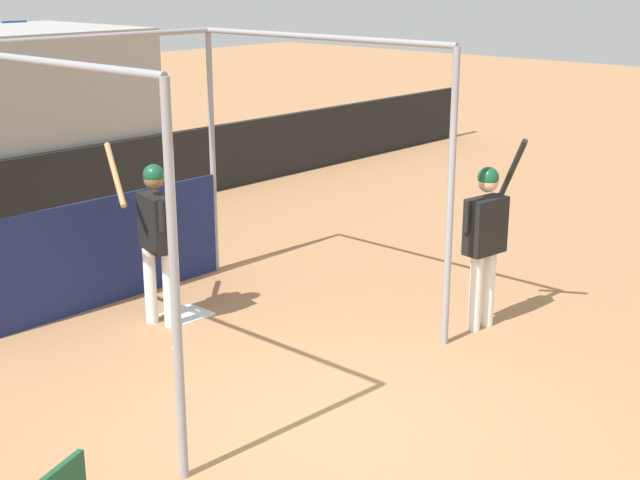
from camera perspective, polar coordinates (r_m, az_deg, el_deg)
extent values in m
plane|color=#A8754C|center=(7.47, 1.60, -11.96)|extent=(60.00, 60.00, 0.00)
cube|color=navy|center=(13.61, -19.08, 5.59)|extent=(0.45, 0.40, 0.10)
cube|color=navy|center=(13.72, -19.54, 6.61)|extent=(0.45, 0.06, 0.40)
cube|color=navy|center=(13.87, -17.10, 5.96)|extent=(0.45, 0.40, 0.10)
cube|color=navy|center=(13.99, -17.56, 6.97)|extent=(0.45, 0.06, 0.40)
cube|color=navy|center=(14.15, -15.19, 6.32)|extent=(0.45, 0.40, 0.10)
cube|color=navy|center=(14.27, -15.66, 7.30)|extent=(0.45, 0.06, 0.40)
cube|color=navy|center=(14.45, -13.35, 6.66)|extent=(0.45, 0.40, 0.10)
cube|color=navy|center=(14.56, -13.82, 7.62)|extent=(0.45, 0.06, 0.40)
cube|color=navy|center=(14.50, -18.88, 7.85)|extent=(0.45, 0.40, 0.10)
cube|color=navy|center=(14.62, -19.32, 8.79)|extent=(0.45, 0.06, 0.40)
cube|color=navy|center=(14.77, -17.01, 8.16)|extent=(0.45, 0.40, 0.10)
cube|color=navy|center=(14.89, -17.45, 9.09)|extent=(0.45, 0.06, 0.40)
cube|color=navy|center=(15.05, -15.21, 8.46)|extent=(0.45, 0.40, 0.10)
cube|color=navy|center=(15.17, -15.65, 9.37)|extent=(0.45, 0.06, 0.40)
cube|color=navy|center=(15.41, -18.70, 9.85)|extent=(0.45, 0.40, 0.10)
cube|color=navy|center=(15.54, -19.11, 10.72)|extent=(0.45, 0.06, 0.40)
cube|color=navy|center=(15.68, -16.93, 10.11)|extent=(0.45, 0.40, 0.10)
cube|color=navy|center=(15.81, -17.35, 10.97)|extent=(0.45, 0.06, 0.40)
cube|color=navy|center=(16.33, -18.54, 11.62)|extent=(0.45, 0.40, 0.10)
cube|color=navy|center=(16.48, -18.93, 12.43)|extent=(0.45, 0.06, 0.40)
cylinder|color=gray|center=(6.27, -9.26, -3.18)|extent=(0.07, 0.07, 2.94)
cylinder|color=gray|center=(8.65, 8.34, 2.43)|extent=(0.07, 0.07, 2.94)
cylinder|color=gray|center=(10.92, -6.90, 5.47)|extent=(0.07, 0.07, 2.94)
cylinder|color=gray|center=(7.38, -18.40, 10.92)|extent=(0.06, 3.47, 0.06)
cylinder|color=gray|center=(9.49, -0.16, 12.86)|extent=(0.06, 3.47, 0.06)
cylinder|color=gray|center=(9.73, -14.86, 12.42)|extent=(3.35, 0.06, 0.06)
cube|color=navy|center=(10.14, -13.83, -0.79)|extent=(3.28, 0.03, 1.23)
cube|color=white|center=(9.86, -8.49, -4.72)|extent=(0.44, 0.44, 0.02)
cylinder|color=white|center=(9.45, -9.63, -3.12)|extent=(0.16, 0.16, 0.83)
cylinder|color=white|center=(9.59, -10.81, -2.87)|extent=(0.16, 0.16, 0.83)
cube|color=black|center=(9.30, -10.45, 1.10)|extent=(0.33, 0.52, 0.59)
sphere|color=brown|center=(9.19, -10.59, 3.84)|extent=(0.21, 0.21, 0.21)
sphere|color=#144C2D|center=(9.18, -10.61, 4.12)|extent=(0.22, 0.22, 0.22)
cylinder|color=black|center=(9.03, -10.09, 1.51)|extent=(0.09, 0.09, 0.32)
cylinder|color=black|center=(9.48, -11.31, 2.17)|extent=(0.09, 0.09, 0.32)
cylinder|color=#AD7F4C|center=(9.33, -12.98, 4.11)|extent=(0.36, 0.71, 0.55)
sphere|color=#AD7F4C|center=(9.46, -10.76, 2.86)|extent=(0.08, 0.08, 0.08)
cylinder|color=white|center=(9.35, 9.91, -3.35)|extent=(0.15, 0.15, 0.82)
cylinder|color=white|center=(9.50, 10.73, -3.07)|extent=(0.15, 0.15, 0.82)
cube|color=black|center=(9.21, 10.55, 0.91)|extent=(0.48, 0.28, 0.58)
sphere|color=tan|center=(9.10, 10.70, 3.66)|extent=(0.21, 0.21, 0.21)
sphere|color=#144C2D|center=(9.09, 10.72, 3.95)|extent=(0.22, 0.22, 0.22)
cylinder|color=black|center=(9.03, 9.41, 1.51)|extent=(0.08, 0.08, 0.32)
cylinder|color=black|center=(9.38, 11.36, 1.98)|extent=(0.08, 0.08, 0.32)
cylinder|color=black|center=(9.36, 12.18, 4.37)|extent=(0.35, 0.49, 0.74)
sphere|color=black|center=(9.33, 10.69, 2.20)|extent=(0.08, 0.08, 0.08)
sphere|color=white|center=(8.96, -9.20, -6.81)|extent=(0.07, 0.07, 0.07)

